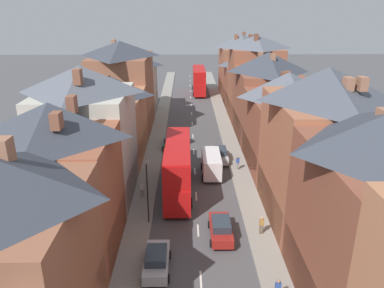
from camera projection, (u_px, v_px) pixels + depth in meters
pavement_left at (158, 132)px, 55.69m from camera, size 2.20×104.00×0.14m
pavement_right at (227, 131)px, 55.84m from camera, size 2.20×104.00×0.14m
centre_line_dashes at (193, 136)px, 53.91m from camera, size 0.14×97.80×0.01m
terrace_row_left at (95, 132)px, 37.61m from camera, size 8.00×65.08×13.08m
terrace_row_right at (280, 110)px, 44.15m from camera, size 8.00×79.15×13.65m
double_decker_bus_lead at (178, 167)px, 36.74m from camera, size 2.74×10.80×5.30m
double_decker_bus_mid_street at (199, 80)px, 79.10m from camera, size 2.74×10.80×5.30m
car_near_blue at (220, 154)px, 45.13m from camera, size 1.90×4.44×1.70m
car_near_silver at (157, 260)px, 26.43m from camera, size 1.90×4.18×1.70m
car_parked_left_a at (221, 228)px, 30.25m from camera, size 1.90×4.29×1.66m
car_parked_right_a at (170, 142)px, 49.37m from camera, size 1.90×4.09×1.60m
delivery_van at (211, 163)px, 41.36m from camera, size 2.20×5.20×2.41m
pedestrian_near_right at (262, 224)px, 30.45m from camera, size 0.36×0.22×1.61m
pedestrian_mid_left at (142, 189)px, 36.28m from camera, size 0.36×0.22×1.61m
pedestrian_mid_right at (238, 162)px, 42.41m from camera, size 0.36×0.22×1.61m
street_lamp at (147, 189)px, 31.51m from camera, size 0.20×1.12×5.50m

